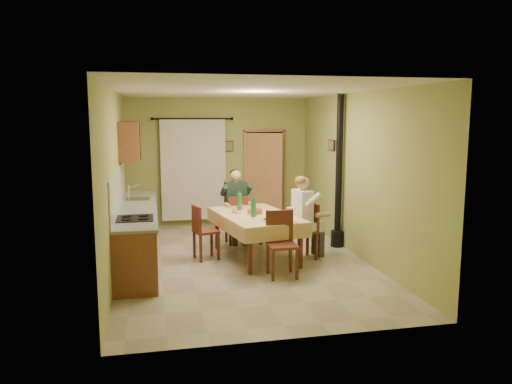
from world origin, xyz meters
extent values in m
cube|color=tan|center=(0.00, 0.00, 0.00)|extent=(4.00, 6.00, 0.01)
cube|color=#9CA354|center=(0.00, 3.00, 1.40)|extent=(4.00, 0.04, 2.80)
cube|color=#9CA354|center=(0.00, -3.00, 1.40)|extent=(4.00, 0.04, 2.80)
cube|color=#9CA354|center=(-2.00, 0.00, 1.40)|extent=(0.04, 6.00, 2.80)
cube|color=#9CA354|center=(2.00, 0.00, 1.40)|extent=(0.04, 6.00, 2.80)
cube|color=white|center=(0.00, 0.00, 2.80)|extent=(4.00, 6.00, 0.04)
cube|color=brown|center=(-1.70, 0.40, 0.44)|extent=(0.60, 3.60, 0.88)
cube|color=gray|center=(-1.70, 0.40, 0.90)|extent=(0.64, 3.64, 0.04)
cube|color=white|center=(-1.99, 0.40, 1.23)|extent=(0.02, 3.60, 0.66)
cube|color=silver|center=(-1.70, 1.20, 0.92)|extent=(0.42, 0.42, 0.03)
cube|color=black|center=(-1.70, -0.60, 0.93)|extent=(0.52, 0.56, 0.02)
cube|color=black|center=(-1.40, -0.60, 0.45)|extent=(0.01, 0.55, 0.55)
cube|color=brown|center=(-1.82, 1.70, 1.95)|extent=(0.35, 1.40, 0.70)
cylinder|color=black|center=(-0.55, 2.88, 2.35)|extent=(1.70, 0.04, 0.04)
cube|color=silver|center=(-0.55, 2.90, 1.25)|extent=(1.40, 0.06, 2.20)
cube|color=black|center=(1.05, 2.98, 1.03)|extent=(0.84, 0.03, 2.06)
cube|color=#B3774B|center=(0.60, 2.97, 1.03)|extent=(0.06, 0.06, 2.12)
cube|color=#B3774B|center=(1.50, 2.97, 1.03)|extent=(0.06, 0.06, 2.12)
cube|color=#B3774B|center=(1.05, 2.97, 2.09)|extent=(0.96, 0.06, 0.06)
cube|color=#B3774B|center=(1.00, 2.78, 1.02)|extent=(0.75, 0.41, 2.04)
cube|color=#E2BA79|center=(0.26, 0.17, 0.74)|extent=(1.45, 2.06, 0.04)
cube|color=#E2BA79|center=(0.43, -0.76, 0.63)|extent=(1.11, 0.22, 0.22)
cube|color=#E2BA79|center=(0.09, 1.10, 0.63)|extent=(1.11, 0.22, 0.22)
cube|color=#E2BA79|center=(-0.29, 0.07, 0.63)|extent=(0.36, 1.86, 0.22)
cube|color=#E2BA79|center=(0.81, 0.27, 0.63)|extent=(0.36, 1.86, 0.22)
cylinder|color=white|center=(0.13, 0.80, 0.77)|extent=(0.25, 0.25, 0.02)
ellipsoid|color=#CC7233|center=(0.13, 0.80, 0.79)|extent=(0.12, 0.12, 0.05)
cylinder|color=white|center=(0.39, -0.38, 0.77)|extent=(0.25, 0.25, 0.02)
ellipsoid|color=#CC7233|center=(0.39, -0.38, 0.79)|extent=(0.12, 0.12, 0.05)
cylinder|color=white|center=(0.60, -0.15, 0.77)|extent=(0.25, 0.25, 0.02)
ellipsoid|color=#CC7233|center=(0.60, -0.15, 0.79)|extent=(0.12, 0.12, 0.05)
cylinder|color=white|center=(-0.07, 0.32, 0.77)|extent=(0.25, 0.25, 0.02)
ellipsoid|color=#CC7233|center=(-0.07, 0.32, 0.79)|extent=(0.12, 0.12, 0.05)
cylinder|color=#E3583D|center=(0.25, 0.22, 0.80)|extent=(0.26, 0.26, 0.08)
cylinder|color=white|center=(0.36, -0.37, 0.77)|extent=(0.28, 0.28, 0.02)
cube|color=tan|center=(0.38, -0.41, 0.79)|extent=(0.07, 0.05, 0.03)
cube|color=tan|center=(0.37, -0.35, 0.79)|extent=(0.04, 0.06, 0.03)
cube|color=tan|center=(0.38, -0.42, 0.79)|extent=(0.07, 0.07, 0.03)
cube|color=tan|center=(0.36, -0.35, 0.79)|extent=(0.05, 0.07, 0.03)
cylinder|color=silver|center=(0.45, 0.06, 0.81)|extent=(0.07, 0.07, 0.10)
cylinder|color=silver|center=(0.37, 0.53, 0.81)|extent=(0.07, 0.07, 0.10)
cylinder|color=white|center=(0.65, -0.57, 0.88)|extent=(0.11, 0.11, 0.22)
cylinder|color=silver|center=(0.65, -0.57, 0.91)|extent=(0.02, 0.02, 0.30)
cube|color=#5D2919|center=(0.10, 1.20, 0.48)|extent=(0.41, 0.41, 0.04)
cube|color=#5D2919|center=(0.11, 1.04, 0.71)|extent=(0.38, 0.07, 0.43)
cube|color=#5D2919|center=(0.44, -0.91, 0.48)|extent=(0.43, 0.43, 0.04)
cube|color=#5D2919|center=(0.44, -0.72, 0.74)|extent=(0.42, 0.05, 0.48)
cube|color=#5D2919|center=(1.04, -0.05, 0.48)|extent=(0.45, 0.45, 0.04)
cube|color=#5D2919|center=(1.21, -0.02, 0.72)|extent=(0.11, 0.39, 0.45)
cube|color=#5D2919|center=(-0.58, 0.27, 0.48)|extent=(0.46, 0.46, 0.04)
cube|color=#5D2919|center=(-0.74, 0.23, 0.71)|extent=(0.13, 0.37, 0.43)
cube|color=#192D23|center=(0.11, 1.10, 0.56)|extent=(0.39, 0.43, 0.16)
cube|color=#192D23|center=(0.10, 1.23, 0.91)|extent=(0.42, 0.25, 0.54)
sphere|color=tan|center=(0.10, 1.22, 1.30)|extent=(0.21, 0.21, 0.21)
ellipsoid|color=black|center=(0.09, 1.26, 1.34)|extent=(0.21, 0.21, 0.16)
cube|color=white|center=(1.14, -0.03, 0.56)|extent=(0.46, 0.43, 0.16)
cube|color=white|center=(1.01, -0.06, 0.91)|extent=(0.29, 0.43, 0.54)
sphere|color=tan|center=(1.02, -0.05, 1.30)|extent=(0.21, 0.21, 0.21)
ellipsoid|color=olive|center=(0.98, -0.06, 1.34)|extent=(0.21, 0.21, 0.16)
cylinder|color=black|center=(1.90, 0.60, 1.40)|extent=(0.12, 0.12, 2.80)
cylinder|color=black|center=(1.90, 0.60, 0.15)|extent=(0.24, 0.24, 0.30)
cube|color=black|center=(0.25, 2.97, 1.75)|extent=(0.19, 0.03, 0.23)
cube|color=brown|center=(1.97, 1.20, 1.85)|extent=(0.03, 0.31, 0.21)
camera|label=1|loc=(-1.44, -7.93, 2.38)|focal=35.00mm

